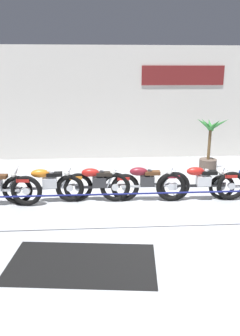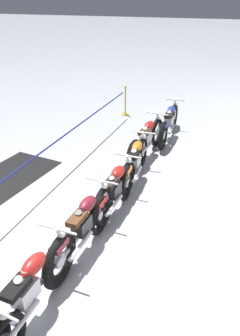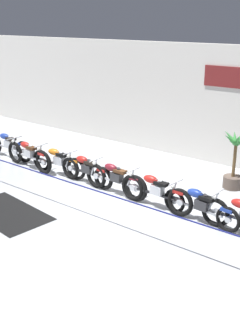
{
  "view_description": "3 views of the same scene",
  "coord_description": "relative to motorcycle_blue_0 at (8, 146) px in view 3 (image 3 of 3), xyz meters",
  "views": [
    {
      "loc": [
        -1.27,
        -7.48,
        3.32
      ],
      "look_at": [
        -0.71,
        1.1,
        0.75
      ],
      "focal_mm": 35.0,
      "sensor_mm": 36.0,
      "label": 1
    },
    {
      "loc": [
        3.75,
        2.61,
        3.91
      ],
      "look_at": [
        -1.35,
        0.7,
        0.99
      ],
      "focal_mm": 35.0,
      "sensor_mm": 36.0,
      "label": 2
    },
    {
      "loc": [
        7.28,
        -8.59,
        5.03
      ],
      "look_at": [
        -0.11,
        0.77,
        0.76
      ],
      "focal_mm": 45.0,
      "sensor_mm": 36.0,
      "label": 3
    }
  ],
  "objects": [
    {
      "name": "stanchion_far_left",
      "position": [
        3.92,
        -1.95,
        0.28
      ],
      "size": [
        13.84,
        0.28,
        1.05
      ],
      "color": "gold",
      "rests_on": "ground"
    },
    {
      "name": "floor_banner",
      "position": [
        3.84,
        -3.07,
        -0.48
      ],
      "size": [
        2.77,
        1.72,
        0.01
      ],
      "primitive_type": "cube",
      "rotation": [
        0.0,
        0.0,
        -0.11
      ],
      "color": "black",
      "rests_on": "ground"
    },
    {
      "name": "motorcycle_red_3",
      "position": [
        4.12,
        -0.15,
        -0.02
      ],
      "size": [
        2.19,
        0.62,
        0.95
      ],
      "color": "black",
      "rests_on": "ground"
    },
    {
      "name": "motorcycle_blue_0",
      "position": [
        0.0,
        0.0,
        0.0
      ],
      "size": [
        2.5,
        0.62,
        0.98
      ],
      "color": "black",
      "rests_on": "ground"
    },
    {
      "name": "motorcycle_orange_2",
      "position": [
        2.84,
        -0.14,
        -0.01
      ],
      "size": [
        2.31,
        0.62,
        0.96
      ],
      "color": "black",
      "rests_on": "ground"
    },
    {
      "name": "motorcycle_maroon_4",
      "position": [
        5.37,
        -0.21,
        -0.0
      ],
      "size": [
        2.37,
        0.62,
        0.97
      ],
      "color": "black",
      "rests_on": "ground"
    },
    {
      "name": "motorcycle_red_1",
      "position": [
        1.49,
        -0.27,
        -0.0
      ],
      "size": [
        2.48,
        0.62,
        0.98
      ],
      "color": "black",
      "rests_on": "ground"
    },
    {
      "name": "motorcycle_red_5",
      "position": [
        6.84,
        -0.28,
        -0.01
      ],
      "size": [
        2.39,
        0.62,
        0.97
      ],
      "color": "black",
      "rests_on": "ground"
    },
    {
      "name": "ground_plane",
      "position": [
        5.46,
        -0.74,
        -0.49
      ],
      "size": [
        120.0,
        120.0,
        0.0
      ],
      "primitive_type": "plane",
      "color": "#B2B7BC"
    },
    {
      "name": "potted_palm_left_of_row",
      "position": [
        7.94,
        2.43,
        0.33
      ],
      "size": [
        1.14,
        0.86,
        1.85
      ],
      "color": "brown",
      "rests_on": "ground"
    },
    {
      "name": "motorcycle_blue_6",
      "position": [
        8.23,
        -0.29,
        -0.03
      ],
      "size": [
        2.31,
        0.62,
        0.92
      ],
      "color": "black",
      "rests_on": "ground"
    },
    {
      "name": "back_wall",
      "position": [
        5.47,
        4.38,
        1.62
      ],
      "size": [
        28.0,
        0.29,
        4.2
      ],
      "color": "silver",
      "rests_on": "ground"
    }
  ]
}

